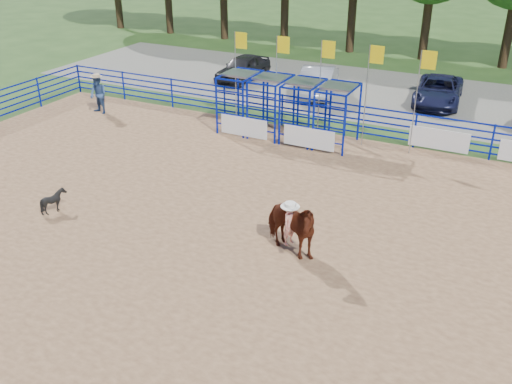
# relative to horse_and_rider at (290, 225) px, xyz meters

# --- Properties ---
(ground) EXTENTS (120.00, 120.00, 0.00)m
(ground) POSITION_rel_horse_and_rider_xyz_m (-1.62, -0.19, -0.94)
(ground) COLOR #355622
(ground) RESTS_ON ground
(arena_dirt) EXTENTS (30.00, 20.00, 0.02)m
(arena_dirt) POSITION_rel_horse_and_rider_xyz_m (-1.62, -0.19, -0.93)
(arena_dirt) COLOR #9C724E
(arena_dirt) RESTS_ON ground
(gravel_strip) EXTENTS (40.00, 10.00, 0.01)m
(gravel_strip) POSITION_rel_horse_and_rider_xyz_m (-1.62, 16.81, -0.94)
(gravel_strip) COLOR slate
(gravel_strip) RESTS_ON ground
(horse_and_rider) EXTENTS (2.29, 1.63, 2.24)m
(horse_and_rider) POSITION_rel_horse_and_rider_xyz_m (0.00, 0.00, 0.00)
(horse_and_rider) COLOR #5A2212
(horse_and_rider) RESTS_ON arena_dirt
(calf) EXTENTS (0.93, 0.89, 0.80)m
(calf) POSITION_rel_horse_and_rider_xyz_m (-7.87, -1.13, -0.52)
(calf) COLOR black
(calf) RESTS_ON arena_dirt
(spectator_cowboy) EXTENTS (1.02, 0.86, 1.90)m
(spectator_cowboy) POSITION_rel_horse_and_rider_xyz_m (-13.26, 7.48, 0.03)
(spectator_cowboy) COLOR navy
(spectator_cowboy) RESTS_ON arena_dirt
(car_a) EXTENTS (2.00, 4.32, 1.43)m
(car_a) POSITION_rel_horse_and_rider_xyz_m (-9.84, 15.92, -0.22)
(car_a) COLOR black
(car_a) RESTS_ON gravel_strip
(car_b) EXTENTS (2.73, 5.04, 1.58)m
(car_b) POSITION_rel_horse_and_rider_xyz_m (-4.91, 15.24, -0.14)
(car_b) COLOR gray
(car_b) RESTS_ON gravel_strip
(car_c) EXTENTS (2.62, 4.97, 1.33)m
(car_c) POSITION_rel_horse_and_rider_xyz_m (1.11, 16.44, -0.27)
(car_c) COLOR #161938
(car_c) RESTS_ON gravel_strip
(perimeter_fence) EXTENTS (30.10, 20.10, 1.50)m
(perimeter_fence) POSITION_rel_horse_and_rider_xyz_m (-1.62, -0.19, -0.19)
(perimeter_fence) COLOR #081BB6
(perimeter_fence) RESTS_ON ground
(chute_assembly) EXTENTS (19.32, 2.41, 4.20)m
(chute_assembly) POSITION_rel_horse_and_rider_xyz_m (-3.52, 8.65, 0.32)
(chute_assembly) COLOR #081BB6
(chute_assembly) RESTS_ON ground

